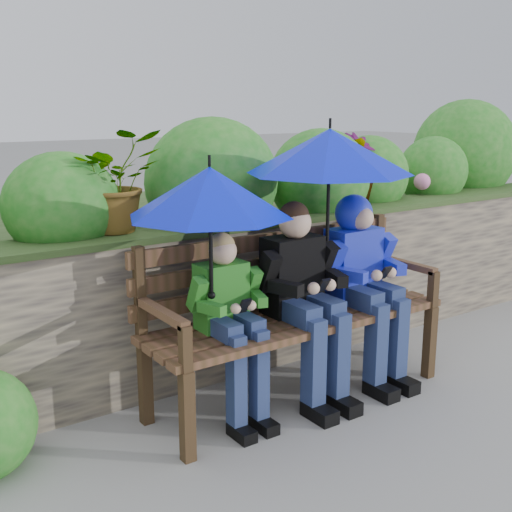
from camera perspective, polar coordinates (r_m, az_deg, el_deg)
ground at (r=3.89m, az=0.87°, el=-14.03°), size 60.00×60.00×0.00m
garden_backdrop at (r=4.94m, az=-10.12°, el=-0.20°), size 8.00×2.88×1.88m
park_bench at (r=3.96m, az=3.07°, el=-4.29°), size 1.96×0.58×1.04m
boy_left at (r=3.61m, az=-2.29°, el=-5.24°), size 0.43×0.49×1.09m
boy_middle at (r=3.87m, az=4.21°, el=-3.12°), size 0.53×0.61×1.23m
boy_right at (r=4.19m, az=9.49°, el=-1.34°), size 0.52×0.63×1.23m
umbrella_left at (r=3.39m, az=-4.12°, el=5.69°), size 0.89×0.89×0.78m
umbrella_right at (r=3.91m, az=6.55°, el=9.21°), size 1.01×1.01×0.94m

